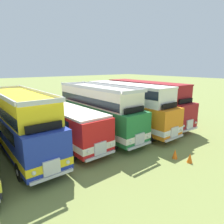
# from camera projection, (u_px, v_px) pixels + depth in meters

# --- Properties ---
(ground_plane) EXTENTS (200.00, 200.00, 0.00)m
(ground_plane) POSITION_uv_depth(u_px,v_px,m) (47.00, 148.00, 15.20)
(ground_plane) COLOR olive
(bus_fourth_in_row) EXTENTS (2.74, 9.90, 4.52)m
(bus_fourth_in_row) POSITION_uv_depth(u_px,v_px,m) (21.00, 122.00, 13.64)
(bus_fourth_in_row) COLOR #1E339E
(bus_fourth_in_row) RESTS_ON ground
(bus_fifth_in_row) EXTENTS (2.92, 9.99, 2.99)m
(bus_fifth_in_row) POSITION_uv_depth(u_px,v_px,m) (63.00, 122.00, 16.03)
(bus_fifth_in_row) COLOR red
(bus_fifth_in_row) RESTS_ON ground
(bus_sixth_in_row) EXTENTS (2.74, 10.06, 4.52)m
(bus_sixth_in_row) POSITION_uv_depth(u_px,v_px,m) (98.00, 110.00, 17.65)
(bus_sixth_in_row) COLOR #237538
(bus_sixth_in_row) RESTS_ON ground
(bus_seventh_in_row) EXTENTS (2.76, 10.69, 4.49)m
(bus_seventh_in_row) POSITION_uv_depth(u_px,v_px,m) (127.00, 105.00, 19.33)
(bus_seventh_in_row) COLOR orange
(bus_seventh_in_row) RESTS_ON ground
(bus_eighth_in_row) EXTENTS (3.03, 11.18, 4.49)m
(bus_eighth_in_row) POSITION_uv_depth(u_px,v_px,m) (145.00, 100.00, 21.78)
(bus_eighth_in_row) COLOR maroon
(bus_eighth_in_row) RESTS_ON ground
(cone_near_end) EXTENTS (0.36, 0.36, 0.67)m
(cone_near_end) POSITION_uv_depth(u_px,v_px,m) (175.00, 154.00, 13.46)
(cone_near_end) COLOR orange
(cone_near_end) RESTS_ON ground
(cone_mid_row) EXTENTS (0.36, 0.36, 0.65)m
(cone_mid_row) POSITION_uv_depth(u_px,v_px,m) (190.00, 158.00, 12.88)
(cone_mid_row) COLOR orange
(cone_mid_row) RESTS_ON ground
(rope_fence_line) EXTENTS (28.71, 0.08, 1.05)m
(rope_fence_line) POSITION_uv_depth(u_px,v_px,m) (11.00, 112.00, 24.37)
(rope_fence_line) COLOR #8C704C
(rope_fence_line) RESTS_ON ground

